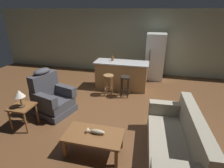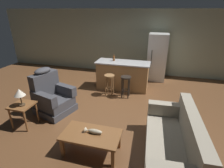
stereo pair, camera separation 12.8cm
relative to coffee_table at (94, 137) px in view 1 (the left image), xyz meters
The scene contains 13 objects.
ground_plane 1.79m from the coffee_table, 91.95° to the left, with size 12.00×12.00×0.00m.
back_wall 4.96m from the coffee_table, 90.70° to the left, with size 12.00×0.05×2.60m.
coffee_table is the anchor object (origin of this frame).
fish_figurine 0.11m from the coffee_table, 39.17° to the left, with size 0.34×0.10×0.10m.
couch 1.51m from the coffee_table, ahead, with size 0.94×1.94×0.94m.
recliner_near_lamp 1.91m from the coffee_table, 144.09° to the left, with size 1.05×1.05×1.20m.
end_table 1.88m from the coffee_table, 168.27° to the left, with size 0.48×0.48×0.56m.
table_lamp 1.90m from the coffee_table, 168.99° to the left, with size 0.24×0.24×0.41m.
kitchen_island 3.10m from the coffee_table, 91.10° to the left, with size 1.80×0.70×0.95m.
bar_stool_left 2.50m from the coffee_table, 98.09° to the left, with size 0.32×0.32×0.68m.
bar_stool_right 2.48m from the coffee_table, 85.90° to the left, with size 0.32×0.32×0.68m.
refrigerator 4.45m from the coffee_table, 76.68° to the left, with size 0.70×0.69×1.76m.
bottle_tall_green 3.26m from the coffee_table, 97.04° to the left, with size 0.08×0.08×0.22m.
Camera 1 is at (1.00, -4.22, 2.56)m, focal length 28.00 mm.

